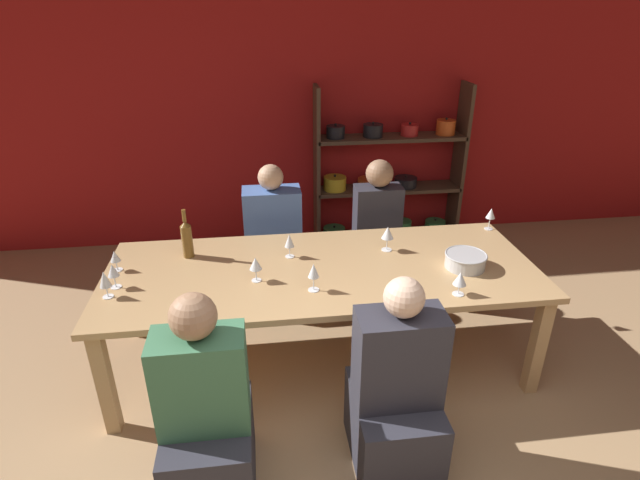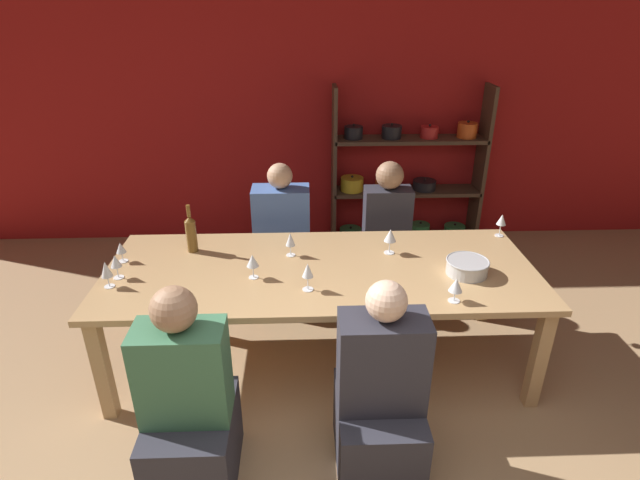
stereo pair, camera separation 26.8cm
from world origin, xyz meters
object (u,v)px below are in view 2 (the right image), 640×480
wine_glass_white_c (116,262)px  wine_glass_red_c (106,270)px  wine_glass_red_a (308,271)px  wine_glass_red_b (290,240)px  wine_glass_white_b (456,286)px  person_near_b (190,416)px  wine_bottle_green (191,233)px  wine_glass_white_d (390,236)px  dining_table (321,277)px  shelf_unit (404,185)px  person_far_a (385,248)px  person_near_a (379,404)px  wine_glass_white_a (253,261)px  mixing_bowl (467,266)px  wine_glass_red_d (121,249)px  wine_glass_empty_a (502,220)px  person_far_b (283,252)px

wine_glass_white_c → wine_glass_red_c: bearing=-100.8°
wine_glass_red_a → wine_glass_red_b: bearing=103.7°
wine_glass_white_b → person_near_b: bearing=-160.8°
wine_bottle_green → wine_glass_white_d: size_ratio=1.92×
dining_table → wine_glass_white_c: wine_glass_white_c is taller
wine_glass_white_b → wine_glass_red_c: bearing=173.4°
dining_table → wine_glass_red_a: size_ratio=15.57×
wine_glass_white_d → person_near_b: 1.67m
shelf_unit → person_near_b: size_ratio=1.37×
dining_table → person_far_a: person_far_a is taller
dining_table → person_near_a: bearing=-72.5°
wine_glass_red_c → person_far_a: person_far_a is taller
wine_glass_white_a → wine_glass_red_c: size_ratio=0.94×
wine_glass_white_a → person_far_a: (0.99, 0.96, -0.41)m
mixing_bowl → dining_table: bearing=173.2°
wine_bottle_green → wine_glass_white_d: 1.34m
wine_glass_white_c → wine_glass_white_a: bearing=-2.0°
wine_glass_white_c → wine_glass_red_d: bearing=100.6°
wine_glass_white_d → person_far_a: bearing=82.0°
wine_glass_white_a → person_far_a: size_ratio=0.13×
wine_glass_empty_a → wine_glass_red_c: bearing=-166.5°
mixing_bowl → wine_glass_white_b: (-0.17, -0.31, 0.05)m
wine_glass_white_a → person_near_b: bearing=-108.4°
person_far_b → wine_glass_white_c: bearing=44.1°
person_far_a → wine_glass_white_d: bearing=82.0°
wine_glass_red_a → wine_glass_white_b: size_ratio=1.21×
wine_bottle_green → wine_glass_red_c: size_ratio=2.00×
wine_glass_red_b → person_far_b: size_ratio=0.14×
dining_table → person_far_b: person_far_b is taller
person_far_a → wine_glass_white_c: bearing=27.2°
wine_glass_white_d → wine_glass_white_b: bearing=-66.0°
wine_bottle_green → person_far_b: (0.58, 0.59, -0.45)m
person_far_b → wine_glass_red_a: bearing=99.8°
wine_bottle_green → wine_glass_white_a: wine_bottle_green is taller
wine_glass_white_d → person_far_b: bearing=138.4°
wine_bottle_green → wine_glass_white_c: wine_bottle_green is taller
wine_glass_white_d → wine_glass_red_c: wine_glass_white_d is taller
wine_bottle_green → wine_glass_red_d: bearing=-162.6°
wine_bottle_green → wine_glass_white_b: size_ratio=2.31×
wine_glass_white_b → wine_glass_empty_a: bearing=56.1°
wine_glass_red_b → person_near_b: (-0.50, -1.10, -0.43)m
dining_table → wine_glass_white_c: bearing=-176.3°
mixing_bowl → wine_glass_white_b: 0.36m
mixing_bowl → wine_glass_red_b: wine_glass_red_b is taller
wine_glass_white_d → wine_glass_red_c: 1.79m
shelf_unit → wine_glass_white_b: shelf_unit is taller
person_near_a → wine_glass_red_d: bearing=147.5°
shelf_unit → wine_glass_red_a: shelf_unit is taller
dining_table → mixing_bowl: bearing=-6.8°
dining_table → person_far_a: 1.05m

